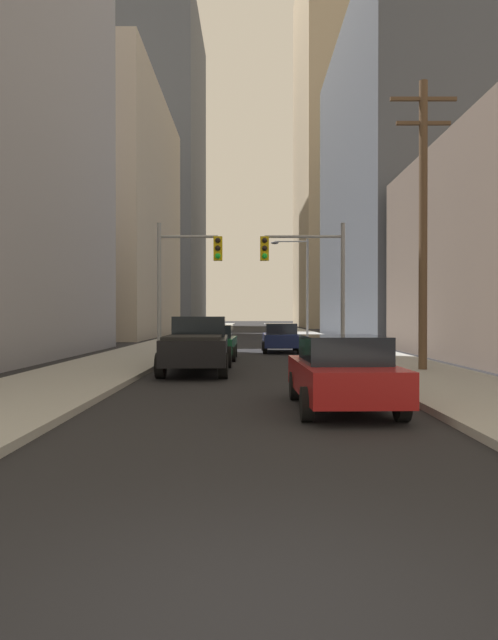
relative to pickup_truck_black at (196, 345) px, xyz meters
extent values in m
plane|color=black|center=(1.84, -15.65, -0.93)|extent=(400.00, 400.00, 0.00)
cube|color=#9E9E99|center=(-3.47, 34.35, -0.86)|extent=(3.76, 160.00, 0.15)
cube|color=#9E9E99|center=(7.15, 34.35, -0.86)|extent=(3.76, 160.00, 0.15)
cube|color=black|center=(0.00, -0.14, -0.13)|extent=(2.15, 5.46, 0.80)
cube|color=black|center=(0.00, 0.84, 0.62)|extent=(1.85, 1.85, 0.70)
cube|color=black|center=(0.00, -1.49, 0.32)|extent=(1.83, 2.43, 0.10)
cylinder|color=black|center=(-0.96, 1.59, -0.53)|extent=(0.28, 0.80, 0.80)
cylinder|color=black|center=(0.96, 1.59, -0.53)|extent=(0.28, 0.80, 0.80)
cylinder|color=black|center=(-0.96, -1.86, -0.53)|extent=(0.28, 0.80, 0.80)
cylinder|color=black|center=(0.96, -1.86, -0.53)|extent=(0.28, 0.80, 0.80)
cube|color=maroon|center=(3.66, -7.55, -0.29)|extent=(1.92, 4.25, 0.65)
cube|color=black|center=(3.66, -7.70, 0.31)|extent=(1.64, 1.95, 0.55)
cylinder|color=black|center=(2.80, -6.20, -0.61)|extent=(0.22, 0.64, 0.64)
cylinder|color=black|center=(4.53, -6.20, -0.61)|extent=(0.22, 0.64, 0.64)
cylinder|color=black|center=(2.80, -8.89, -0.61)|extent=(0.22, 0.64, 0.64)
cylinder|color=black|center=(4.53, -8.89, -0.61)|extent=(0.22, 0.64, 0.64)
cube|color=#195938|center=(0.22, 5.72, -0.29)|extent=(1.91, 4.25, 0.65)
cube|color=black|center=(0.22, 5.57, 0.31)|extent=(1.63, 1.94, 0.55)
cylinder|color=black|center=(-0.65, 7.06, -0.61)|extent=(0.22, 0.64, 0.64)
cylinder|color=black|center=(1.08, 7.06, -0.61)|extent=(0.22, 0.64, 0.64)
cylinder|color=black|center=(-0.65, 4.37, -0.61)|extent=(0.22, 0.64, 0.64)
cylinder|color=black|center=(1.08, 4.37, -0.61)|extent=(0.22, 0.64, 0.64)
cube|color=#141E4C|center=(3.42, 10.64, -0.29)|extent=(1.80, 4.20, 0.65)
cube|color=black|center=(3.42, 10.49, 0.31)|extent=(1.59, 1.90, 0.55)
cylinder|color=black|center=(2.56, 11.98, -0.61)|extent=(0.22, 0.64, 0.64)
cylinder|color=black|center=(4.29, 11.98, -0.61)|extent=(0.22, 0.64, 0.64)
cylinder|color=black|center=(2.56, 9.29, -0.61)|extent=(0.22, 0.64, 0.64)
cylinder|color=black|center=(4.29, 9.29, -0.61)|extent=(0.22, 0.64, 0.64)
cylinder|color=gray|center=(-2.20, 5.61, 2.07)|extent=(0.18, 0.18, 6.00)
cylinder|color=gray|center=(-0.90, 5.61, 4.47)|extent=(2.58, 0.12, 0.12)
cube|color=gold|center=(0.39, 5.61, 3.94)|extent=(0.38, 0.30, 1.05)
sphere|color=black|center=(0.39, 5.44, 4.28)|extent=(0.24, 0.24, 0.24)
sphere|color=black|center=(0.39, 5.44, 3.94)|extent=(0.24, 0.24, 0.24)
sphere|color=#19D833|center=(0.39, 5.44, 3.60)|extent=(0.24, 0.24, 0.24)
cylinder|color=gray|center=(5.87, 5.61, 2.07)|extent=(0.18, 0.18, 6.00)
cylinder|color=gray|center=(4.15, 5.61, 4.47)|extent=(3.44, 0.12, 0.12)
cube|color=gold|center=(2.43, 5.61, 3.94)|extent=(0.38, 0.30, 1.05)
sphere|color=black|center=(2.43, 5.44, 4.28)|extent=(0.24, 0.24, 0.24)
sphere|color=black|center=(2.43, 5.44, 3.94)|extent=(0.24, 0.24, 0.24)
sphere|color=#19D833|center=(2.43, 5.44, 3.60)|extent=(0.24, 0.24, 0.24)
cylinder|color=brown|center=(7.53, -0.42, 3.92)|extent=(0.28, 0.28, 9.71)
cube|color=brown|center=(7.53, -0.42, 8.18)|extent=(2.20, 0.12, 0.12)
cube|color=brown|center=(7.53, -0.42, 7.38)|extent=(1.80, 0.12, 0.12)
cylinder|color=gray|center=(5.97, 21.57, 2.82)|extent=(0.16, 0.16, 7.50)
cylinder|color=gray|center=(4.79, 21.57, 6.37)|extent=(2.36, 0.10, 0.10)
ellipsoid|color=#4C4C51|center=(3.61, 21.57, 6.27)|extent=(0.56, 0.32, 0.20)
cube|color=#B7A893|center=(-18.25, 34.51, 10.49)|extent=(23.74, 25.75, 22.84)
cube|color=#4C515B|center=(-18.11, 77.14, 25.53)|extent=(22.78, 28.88, 52.93)
cube|color=#4C515B|center=(21.19, 29.42, 12.37)|extent=(23.08, 28.11, 26.62)
cube|color=tan|center=(20.25, 78.06, 30.44)|extent=(19.46, 29.43, 62.74)
camera|label=1|loc=(1.75, -19.08, 0.99)|focal=31.59mm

